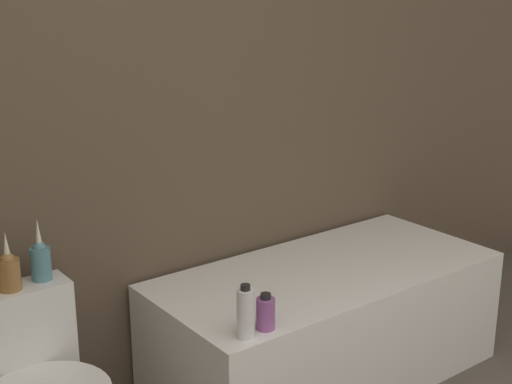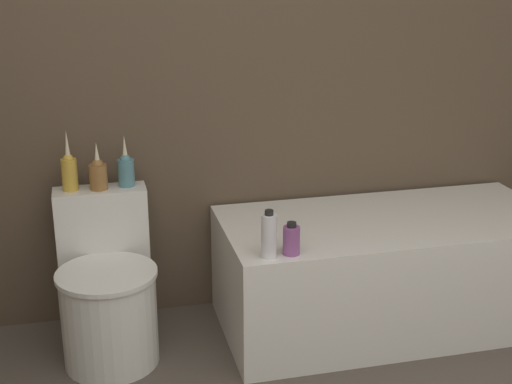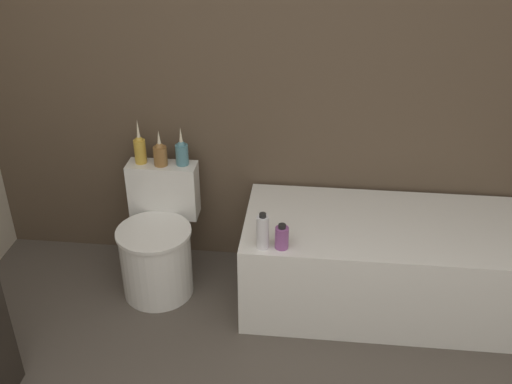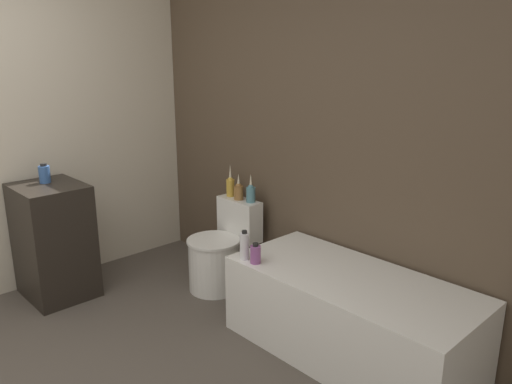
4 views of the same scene
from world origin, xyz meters
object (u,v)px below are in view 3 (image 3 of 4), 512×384
at_px(vase_gold, 140,148).
at_px(vase_silver, 160,153).
at_px(bathtub, 384,263).
at_px(toilet, 158,245).
at_px(shampoo_bottle_short, 282,237).
at_px(vase_bronze, 182,152).
at_px(shampoo_bottle_tall, 263,232).

xyz_separation_m(vase_gold, vase_silver, (0.12, -0.02, -0.02)).
distance_m(bathtub, vase_silver, 1.40).
bearing_deg(toilet, vase_gold, 118.20).
distance_m(bathtub, shampoo_bottle_short, 0.70).
xyz_separation_m(bathtub, toilet, (-1.29, 0.01, 0.02)).
bearing_deg(vase_bronze, bathtub, -11.78).
bearing_deg(vase_gold, vase_bronze, 0.89).
relative_size(bathtub, shampoo_bottle_tall, 7.73).
bearing_deg(vase_gold, vase_silver, -8.01).
xyz_separation_m(bathtub, shampoo_bottle_tall, (-0.65, -0.29, 0.35)).
height_order(vase_silver, shampoo_bottle_tall, vase_silver).
xyz_separation_m(vase_bronze, shampoo_bottle_short, (0.61, -0.52, -0.19)).
height_order(toilet, vase_silver, vase_silver).
relative_size(bathtub, vase_gold, 5.77).
distance_m(vase_gold, vase_silver, 0.12).
bearing_deg(bathtub, vase_gold, 170.35).
relative_size(vase_silver, shampoo_bottle_tall, 1.06).
height_order(bathtub, vase_gold, vase_gold).
xyz_separation_m(vase_gold, vase_bronze, (0.24, 0.00, -0.01)).
distance_m(vase_gold, vase_bronze, 0.24).
bearing_deg(bathtub, vase_silver, 170.20).
bearing_deg(shampoo_bottle_tall, bathtub, 24.00).
bearing_deg(toilet, vase_silver, 90.00).
relative_size(vase_silver, shampoo_bottle_short, 1.55).
height_order(toilet, vase_bronze, vase_bronze).
relative_size(bathtub, vase_silver, 7.28).
bearing_deg(vase_silver, toilet, -90.00).
distance_m(bathtub, shampoo_bottle_tall, 0.80).
xyz_separation_m(bathtub, vase_bronze, (-1.17, 0.24, 0.51)).
bearing_deg(bathtub, toilet, 179.38).
bearing_deg(vase_gold, shampoo_bottle_tall, -35.04).
bearing_deg(vase_bronze, shampoo_bottle_tall, -46.08).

